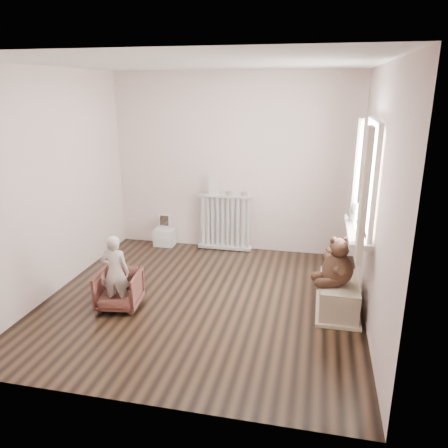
% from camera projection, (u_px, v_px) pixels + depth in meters
% --- Properties ---
extents(floor, '(3.60, 3.60, 0.01)m').
position_uv_depth(floor, '(203.00, 300.00, 5.09)').
color(floor, black).
rests_on(floor, ground).
extents(ceiling, '(3.60, 3.60, 0.01)m').
position_uv_depth(ceiling, '(199.00, 63.00, 4.31)').
color(ceiling, white).
rests_on(ceiling, ground).
extents(back_wall, '(3.60, 0.02, 2.60)m').
position_uv_depth(back_wall, '(234.00, 164.00, 6.37)').
color(back_wall, silver).
rests_on(back_wall, ground).
extents(front_wall, '(3.60, 0.02, 2.60)m').
position_uv_depth(front_wall, '(133.00, 249.00, 3.02)').
color(front_wall, silver).
rests_on(front_wall, ground).
extents(left_wall, '(0.02, 3.60, 2.60)m').
position_uv_depth(left_wall, '(52.00, 184.00, 5.07)').
color(left_wall, silver).
rests_on(left_wall, ground).
extents(right_wall, '(0.02, 3.60, 2.60)m').
position_uv_depth(right_wall, '(376.00, 200.00, 4.33)').
color(right_wall, silver).
rests_on(right_wall, ground).
extents(window, '(0.03, 0.90, 1.10)m').
position_uv_depth(window, '(371.00, 179.00, 4.57)').
color(window, white).
rests_on(window, right_wall).
extents(window_sill, '(0.22, 1.10, 0.06)m').
position_uv_depth(window_sill, '(357.00, 231.00, 4.76)').
color(window_sill, silver).
rests_on(window_sill, right_wall).
extents(curtain_left, '(0.06, 0.26, 1.30)m').
position_uv_depth(curtain_left, '(364.00, 197.00, 4.08)').
color(curtain_left, beige).
rests_on(curtain_left, right_wall).
extents(curtain_right, '(0.06, 0.26, 1.30)m').
position_uv_depth(curtain_right, '(356.00, 174.00, 5.14)').
color(curtain_right, beige).
rests_on(curtain_right, right_wall).
extents(radiator, '(0.81, 0.15, 0.85)m').
position_uv_depth(radiator, '(225.00, 225.00, 6.56)').
color(radiator, silver).
rests_on(radiator, floor).
extents(paper_doll, '(0.16, 0.01, 0.26)m').
position_uv_depth(paper_doll, '(214.00, 186.00, 6.41)').
color(paper_doll, beige).
rests_on(paper_doll, radiator).
extents(tin_a, '(0.09, 0.09, 0.05)m').
position_uv_depth(tin_a, '(229.00, 193.00, 6.40)').
color(tin_a, '#A59E8C').
rests_on(tin_a, radiator).
extents(tin_b, '(0.10, 0.10, 0.06)m').
position_uv_depth(tin_b, '(244.00, 194.00, 6.35)').
color(tin_b, '#A59E8C').
rests_on(tin_b, radiator).
extents(toy_vanity, '(0.30, 0.22, 0.48)m').
position_uv_depth(toy_vanity, '(164.00, 229.00, 6.76)').
color(toy_vanity, silver).
rests_on(toy_vanity, floor).
extents(armchair, '(0.51, 0.52, 0.43)m').
position_uv_depth(armchair, '(119.00, 290.00, 4.86)').
color(armchair, brown).
rests_on(armchair, floor).
extents(child, '(0.33, 0.24, 0.85)m').
position_uv_depth(child, '(115.00, 272.00, 4.75)').
color(child, beige).
rests_on(child, armchair).
extents(toy_bench, '(0.40, 0.76, 0.36)m').
position_uv_depth(toy_bench, '(338.00, 294.00, 4.78)').
color(toy_bench, beige).
rests_on(toy_bench, floor).
extents(teddy_bear, '(0.50, 0.43, 0.52)m').
position_uv_depth(teddy_bear, '(339.00, 256.00, 4.58)').
color(teddy_bear, '#321F15').
rests_on(teddy_bear, toy_bench).
extents(plush_cat, '(0.22, 0.31, 0.25)m').
position_uv_depth(plush_cat, '(355.00, 213.00, 4.97)').
color(plush_cat, slate).
rests_on(plush_cat, window_sill).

